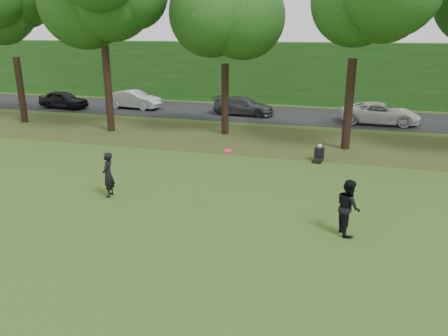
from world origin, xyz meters
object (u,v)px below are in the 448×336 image
(player_right, at_px, (348,207))
(player_left, at_px, (108,175))
(frisbee, at_px, (228,151))
(seated_person, at_px, (319,155))

(player_right, bearing_deg, player_left, 64.80)
(player_left, xyz_separation_m, frisbee, (4.78, -0.62, 1.43))
(player_right, distance_m, frisbee, 4.07)
(player_right, xyz_separation_m, seated_person, (-1.38, 7.63, -0.56))
(player_left, distance_m, player_right, 8.63)
(player_left, xyz_separation_m, player_right, (8.59, -0.83, 0.02))
(player_right, height_order, frisbee, frisbee)
(seated_person, bearing_deg, frisbee, -100.17)
(player_right, height_order, seated_person, player_right)
(player_left, height_order, seated_person, player_left)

